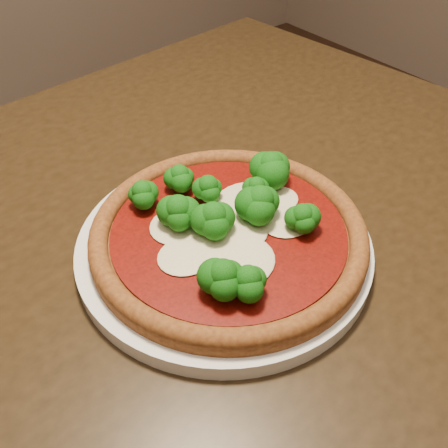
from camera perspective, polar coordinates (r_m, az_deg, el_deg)
dining_table at (r=0.67m, az=-4.21°, el=-5.80°), size 1.13×0.90×0.75m
plate at (r=0.54m, az=0.00°, el=-2.43°), size 0.32×0.32×0.02m
pizza at (r=0.53m, az=0.54°, el=-0.42°), size 0.29×0.29×0.06m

